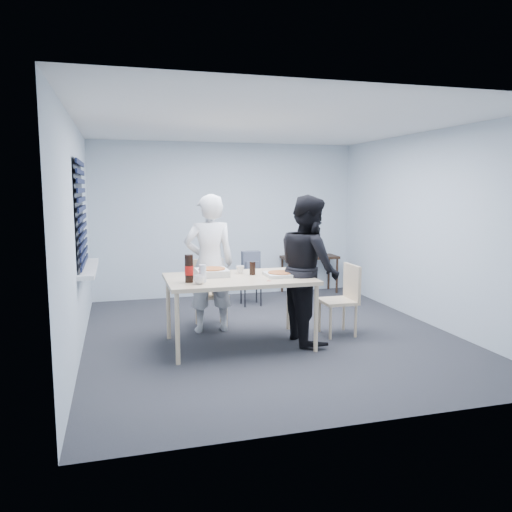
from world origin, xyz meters
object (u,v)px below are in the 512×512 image
object	(u,v)px
chair_right	(344,294)
mug_a	(199,280)
dining_table	(239,282)
side_table	(310,260)
chair_far	(210,288)
stool	(251,283)
person_black	(309,269)
soda_bottle	(189,269)
person_white	(210,264)
mug_b	(240,270)
backpack	(251,264)

from	to	relation	value
chair_right	mug_a	world-z (taller)	mug_a
dining_table	side_table	size ratio (longest dim) A/B	1.71
chair_far	chair_right	size ratio (longest dim) A/B	1.00
dining_table	stool	world-z (taller)	dining_table
person_black	soda_bottle	distance (m)	1.46
person_white	mug_b	bearing A→B (deg)	125.27
stool	mug_b	world-z (taller)	mug_b
chair_right	mug_b	distance (m)	1.36
person_white	mug_a	world-z (taller)	person_white
backpack	mug_b	world-z (taller)	mug_b
chair_far	mug_b	distance (m)	0.83
side_table	soda_bottle	distance (m)	3.74
soda_bottle	dining_table	bearing A→B (deg)	15.46
backpack	mug_a	xyz separation A→B (m)	(-1.17, -2.21, 0.20)
side_table	person_black	bearing A→B (deg)	-111.98
chair_far	soda_bottle	world-z (taller)	soda_bottle
dining_table	chair_right	xyz separation A→B (m)	(1.38, 0.07, -0.25)
person_white	chair_far	bearing A→B (deg)	-99.58
side_table	chair_right	bearing A→B (deg)	-101.91
dining_table	mug_b	distance (m)	0.28
side_table	mug_a	world-z (taller)	mug_a
chair_right	soda_bottle	size ratio (longest dim) A/B	2.89
person_black	backpack	bearing A→B (deg)	5.65
side_table	stool	world-z (taller)	side_table
person_white	soda_bottle	size ratio (longest dim) A/B	5.75
person_black	mug_b	distance (m)	0.83
dining_table	side_table	distance (m)	3.21
chair_right	mug_a	distance (m)	1.96
chair_right	backpack	xyz separation A→B (m)	(-0.72, 1.84, 0.15)
dining_table	chair_far	bearing A→B (deg)	100.28
mug_b	soda_bottle	distance (m)	0.80
backpack	side_table	bearing A→B (deg)	41.00
person_black	side_table	size ratio (longest dim) A/B	1.81
person_black	backpack	xyz separation A→B (m)	(-0.19, 1.96, -0.23)
dining_table	chair_right	distance (m)	1.41
chair_right	person_black	size ratio (longest dim) A/B	0.50
dining_table	stool	size ratio (longest dim) A/B	3.57
dining_table	soda_bottle	bearing A→B (deg)	-164.54
side_table	stool	size ratio (longest dim) A/B	2.09
chair_right	soda_bottle	distance (m)	2.05
person_black	mug_a	bearing A→B (deg)	100.30
person_white	stool	world-z (taller)	person_white
person_white	side_table	xyz separation A→B (m)	(2.13, 1.91, -0.31)
dining_table	chair_far	xyz separation A→B (m)	(-0.17, 0.96, -0.25)
chair_far	backpack	distance (m)	1.27
mug_a	dining_table	bearing A→B (deg)	29.77
dining_table	chair_far	distance (m)	1.01
dining_table	person_black	xyz separation A→B (m)	(0.85, -0.04, 0.13)
chair_right	dining_table	bearing A→B (deg)	-176.92
dining_table	stool	bearing A→B (deg)	71.11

